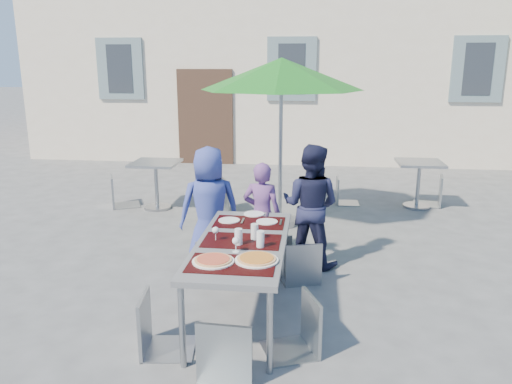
# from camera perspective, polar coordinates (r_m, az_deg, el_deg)

# --- Properties ---
(ground) EXTENTS (90.00, 90.00, 0.00)m
(ground) POSITION_cam_1_polar(r_m,az_deg,el_deg) (4.70, -1.08, -15.08)
(ground) COLOR #4E4E51
(ground) RESTS_ON ground
(dining_table) EXTENTS (0.80, 1.85, 0.76)m
(dining_table) POSITION_cam_1_polar(r_m,az_deg,el_deg) (4.58, -1.65, -6.27)
(dining_table) COLOR #46464B
(dining_table) RESTS_ON ground
(pizza_near_left) EXTENTS (0.34, 0.34, 0.03)m
(pizza_near_left) POSITION_cam_1_polar(r_m,az_deg,el_deg) (4.10, -4.91, -7.78)
(pizza_near_left) COLOR white
(pizza_near_left) RESTS_ON dining_table
(pizza_near_right) EXTENTS (0.36, 0.36, 0.03)m
(pizza_near_right) POSITION_cam_1_polar(r_m,az_deg,el_deg) (4.10, 0.07, -7.68)
(pizza_near_right) COLOR white
(pizza_near_right) RESTS_ON dining_table
(glassware) EXTENTS (0.49, 0.39, 0.15)m
(glassware) POSITION_cam_1_polar(r_m,az_deg,el_deg) (4.45, -1.16, -5.05)
(glassware) COLOR silver
(glassware) RESTS_ON dining_table
(place_settings) EXTENTS (0.65, 0.47, 0.01)m
(place_settings) POSITION_cam_1_polar(r_m,az_deg,el_deg) (5.17, -0.64, -3.05)
(place_settings) COLOR white
(place_settings) RESTS_ON dining_table
(child_0) EXTENTS (0.80, 0.65, 1.42)m
(child_0) POSITION_cam_1_polar(r_m,az_deg,el_deg) (5.75, -5.32, -1.81)
(child_0) COLOR #344090
(child_0) RESTS_ON ground
(child_1) EXTENTS (0.49, 0.36, 1.24)m
(child_1) POSITION_cam_1_polar(r_m,az_deg,el_deg) (5.79, 0.68, -2.60)
(child_1) COLOR #653B7A
(child_1) RESTS_ON ground
(child_2) EXTENTS (0.79, 0.60, 1.44)m
(child_2) POSITION_cam_1_polar(r_m,az_deg,el_deg) (5.82, 6.24, -1.55)
(child_2) COLOR #191B38
(child_2) RESTS_ON ground
(chair_0) EXTENTS (0.42, 0.43, 0.88)m
(chair_0) POSITION_cam_1_polar(r_m,az_deg,el_deg) (5.46, -4.82, -4.93)
(chair_0) COLOR gray
(chair_0) RESTS_ON ground
(chair_1) EXTENTS (0.49, 0.50, 0.92)m
(chair_1) POSITION_cam_1_polar(r_m,az_deg,el_deg) (5.56, 1.92, -4.22)
(chair_1) COLOR gray
(chair_1) RESTS_ON ground
(chair_2) EXTENTS (0.50, 0.50, 0.90)m
(chair_2) POSITION_cam_1_polar(r_m,az_deg,el_deg) (5.35, 5.28, -5.17)
(chair_2) COLOR gray
(chair_2) RESTS_ON ground
(chair_3) EXTENTS (0.47, 0.46, 0.93)m
(chair_3) POSITION_cam_1_polar(r_m,az_deg,el_deg) (4.18, -11.50, -10.90)
(chair_3) COLOR #93999F
(chair_3) RESTS_ON ground
(chair_4) EXTENTS (0.53, 0.53, 0.91)m
(chair_4) POSITION_cam_1_polar(r_m,az_deg,el_deg) (4.12, 5.15, -11.27)
(chair_4) COLOR #939A9E
(chair_4) RESTS_ON ground
(chair_5) EXTENTS (0.44, 0.44, 0.95)m
(chair_5) POSITION_cam_1_polar(r_m,az_deg,el_deg) (3.60, -4.15, -14.92)
(chair_5) COLOR #90979B
(chair_5) RESTS_ON ground
(patio_umbrella) EXTENTS (2.27, 2.27, 2.40)m
(patio_umbrella) POSITION_cam_1_polar(r_m,az_deg,el_deg) (7.06, 2.92, 13.13)
(patio_umbrella) COLOR #97989E
(patio_umbrella) RESTS_ON ground
(cafe_table_0) EXTENTS (0.73, 0.73, 0.78)m
(cafe_table_0) POSITION_cam_1_polar(r_m,az_deg,el_deg) (8.25, -11.36, 1.81)
(cafe_table_0) COLOR #97989E
(cafe_table_0) RESTS_ON ground
(bg_chair_l_0) EXTENTS (0.58, 0.58, 0.99)m
(bg_chair_l_0) POSITION_cam_1_polar(r_m,az_deg,el_deg) (8.54, -15.53, 2.19)
(bg_chair_l_0) COLOR gray
(bg_chair_l_0) RESTS_ON ground
(bg_chair_r_0) EXTENTS (0.59, 0.59, 0.99)m
(bg_chair_r_0) POSITION_cam_1_polar(r_m,az_deg,el_deg) (7.93, -4.33, 1.80)
(bg_chair_r_0) COLOR gray
(bg_chair_r_0) RESTS_ON ground
(cafe_table_1) EXTENTS (0.72, 0.72, 0.77)m
(cafe_table_1) POSITION_cam_1_polar(r_m,az_deg,el_deg) (8.60, 18.12, 1.78)
(cafe_table_1) COLOR #97989E
(cafe_table_1) RESTS_ON ground
(bg_chair_l_1) EXTENTS (0.39, 0.39, 0.85)m
(bg_chair_l_1) POSITION_cam_1_polar(r_m,az_deg,el_deg) (8.54, 9.97, 1.90)
(bg_chair_l_1) COLOR gray
(bg_chair_l_1) RESTS_ON ground
(bg_chair_r_1) EXTENTS (0.50, 0.50, 0.97)m
(bg_chair_r_1) POSITION_cam_1_polar(r_m,az_deg,el_deg) (8.81, 19.86, 2.14)
(bg_chair_r_1) COLOR #949B9F
(bg_chair_r_1) RESTS_ON ground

